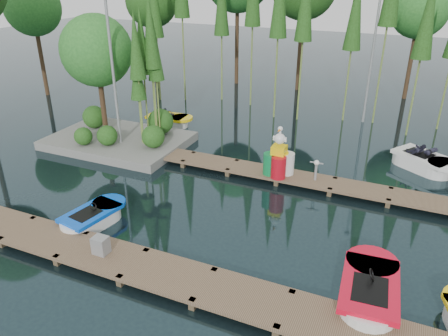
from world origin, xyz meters
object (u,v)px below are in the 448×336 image
at_px(yellow_barrel, 280,163).
at_px(island, 110,75).
at_px(utility_cabinet, 101,245).
at_px(boat_red, 369,293).
at_px(drum_cluster, 279,161).
at_px(boat_yellow_far, 168,120).
at_px(boat_blue, 93,218).

bearing_deg(yellow_barrel, island, 174.55).
bearing_deg(utility_cabinet, boat_red, 10.84).
bearing_deg(utility_cabinet, yellow_barrel, 66.44).
bearing_deg(drum_cluster, boat_yellow_far, 151.41).
distance_m(boat_blue, boat_yellow_far, 9.72).
relative_size(boat_red, yellow_barrel, 3.46).
height_order(boat_red, drum_cluster, drum_cluster).
bearing_deg(utility_cabinet, boat_blue, 136.08).
bearing_deg(yellow_barrel, boat_blue, -129.59).
height_order(boat_blue, yellow_barrel, yellow_barrel).
height_order(boat_red, utility_cabinet, boat_red).
xyz_separation_m(boat_yellow_far, drum_cluster, (7.26, -3.95, 0.60)).
bearing_deg(boat_yellow_far, island, -91.36).
bearing_deg(island, drum_cluster, -6.51).
bearing_deg(yellow_barrel, boat_yellow_far, 152.42).
xyz_separation_m(island, boat_red, (12.35, -6.43, -2.89)).
relative_size(island, utility_cabinet, 13.13).
distance_m(yellow_barrel, drum_cluster, 0.20).
bearing_deg(boat_red, boat_yellow_far, 136.12).
bearing_deg(utility_cabinet, boat_yellow_far, 111.36).
bearing_deg(boat_yellow_far, drum_cluster, -11.43).
distance_m(island, yellow_barrel, 8.67).
xyz_separation_m(boat_yellow_far, yellow_barrel, (7.28, -3.80, 0.47)).
distance_m(utility_cabinet, yellow_barrel, 7.64).
bearing_deg(boat_yellow_far, boat_red, -22.60).
bearing_deg(boat_blue, drum_cluster, 59.24).
bearing_deg(drum_cluster, yellow_barrel, 81.92).
bearing_deg(boat_red, drum_cluster, 122.57).
bearing_deg(boat_blue, utility_cabinet, -34.44).
bearing_deg(drum_cluster, utility_cabinet, -113.88).
bearing_deg(yellow_barrel, utility_cabinet, -113.56).
distance_m(boat_blue, utility_cabinet, 2.14).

